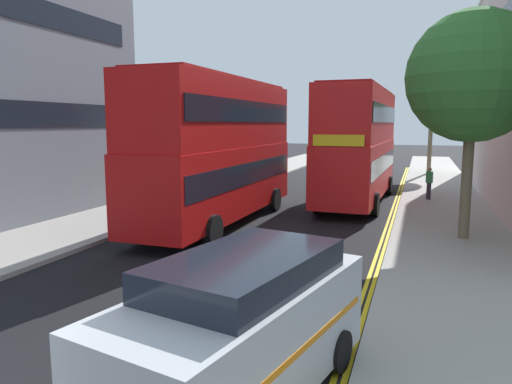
{
  "coord_description": "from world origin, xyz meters",
  "views": [
    {
      "loc": [
        5.35,
        -3.05,
        3.94
      ],
      "look_at": [
        0.5,
        11.0,
        1.8
      ],
      "focal_mm": 33.43,
      "sensor_mm": 36.0,
      "label": 1
    }
  ],
  "objects_px": {
    "taxi_minivan": "(237,331)",
    "pedestrian_far": "(429,183)",
    "double_decker_bus_away": "(219,147)",
    "double_decker_bus_oncoming": "(359,142)"
  },
  "relations": [
    {
      "from": "taxi_minivan",
      "to": "pedestrian_far",
      "type": "relative_size",
      "value": 3.15
    },
    {
      "from": "double_decker_bus_away",
      "to": "pedestrian_far",
      "type": "height_order",
      "value": "double_decker_bus_away"
    },
    {
      "from": "double_decker_bus_away",
      "to": "pedestrian_far",
      "type": "xyz_separation_m",
      "value": [
        7.92,
        8.21,
        -2.04
      ]
    },
    {
      "from": "double_decker_bus_away",
      "to": "double_decker_bus_oncoming",
      "type": "distance_m",
      "value": 8.21
    },
    {
      "from": "double_decker_bus_away",
      "to": "taxi_minivan",
      "type": "bearing_deg",
      "value": -65.46
    },
    {
      "from": "double_decker_bus_oncoming",
      "to": "taxi_minivan",
      "type": "height_order",
      "value": "double_decker_bus_oncoming"
    },
    {
      "from": "taxi_minivan",
      "to": "double_decker_bus_oncoming",
      "type": "bearing_deg",
      "value": 91.86
    },
    {
      "from": "double_decker_bus_oncoming",
      "to": "double_decker_bus_away",
      "type": "bearing_deg",
      "value": -123.54
    },
    {
      "from": "double_decker_bus_away",
      "to": "taxi_minivan",
      "type": "relative_size",
      "value": 2.12
    },
    {
      "from": "double_decker_bus_oncoming",
      "to": "taxi_minivan",
      "type": "relative_size",
      "value": 2.13
    }
  ]
}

